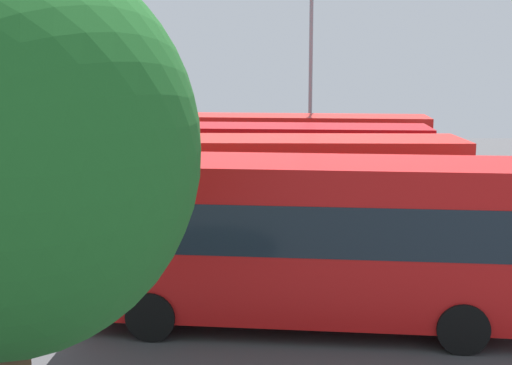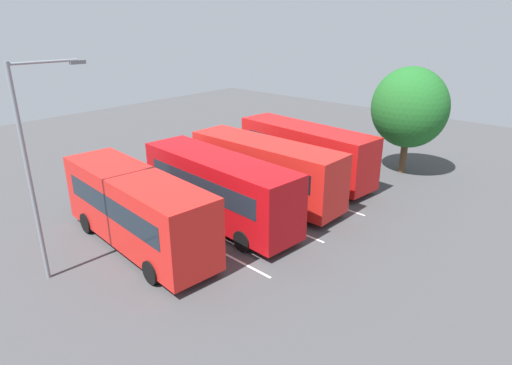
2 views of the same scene
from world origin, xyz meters
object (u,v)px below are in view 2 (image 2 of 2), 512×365
(bus_far_left, at_px, (305,151))
(bus_center_right, at_px, (219,187))
(bus_far_right, at_px, (136,208))
(street_lamp, at_px, (34,162))
(bus_center_left, at_px, (265,169))
(pedestrian, at_px, (185,160))
(depot_tree, at_px, (409,108))

(bus_far_left, height_order, bus_center_right, same)
(bus_center_right, bearing_deg, bus_far_right, 81.90)
(street_lamp, bearing_deg, bus_far_right, -1.92)
(bus_center_left, relative_size, bus_far_right, 0.98)
(pedestrian, bearing_deg, bus_far_right, -13.81)
(street_lamp, distance_m, depot_tree, 21.61)
(bus_far_left, height_order, street_lamp, street_lamp)
(bus_far_left, bearing_deg, pedestrian, 41.98)
(depot_tree, bearing_deg, bus_far_left, 52.97)
(depot_tree, bearing_deg, bus_center_left, 68.77)
(bus_center_right, bearing_deg, bus_far_left, -82.69)
(bus_far_left, bearing_deg, bus_center_right, 98.36)
(bus_center_left, distance_m, street_lamp, 11.78)
(bus_center_left, relative_size, street_lamp, 1.11)
(bus_far_right, bearing_deg, depot_tree, -99.57)
(bus_far_right, relative_size, pedestrian, 5.39)
(bus_center_left, height_order, pedestrian, bus_center_left)
(street_lamp, bearing_deg, pedestrian, 31.00)
(depot_tree, bearing_deg, street_lamp, 76.17)
(bus_center_left, bearing_deg, bus_far_right, 84.19)
(bus_far_left, height_order, bus_far_right, same)
(bus_center_left, distance_m, bus_center_right, 3.57)
(pedestrian, distance_m, street_lamp, 12.72)
(bus_center_left, xyz_separation_m, depot_tree, (-3.75, -9.65, 2.42))
(bus_center_right, xyz_separation_m, street_lamp, (1.46, 7.76, 2.92))
(bus_center_left, relative_size, depot_tree, 1.35)
(bus_center_left, height_order, bus_far_right, same)
(pedestrian, height_order, street_lamp, street_lamp)
(bus_far_right, relative_size, street_lamp, 1.13)
(bus_center_left, bearing_deg, pedestrian, 3.03)
(bus_far_left, relative_size, bus_center_right, 1.00)
(pedestrian, bearing_deg, bus_center_left, 41.50)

